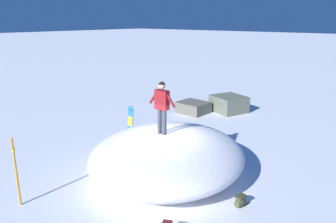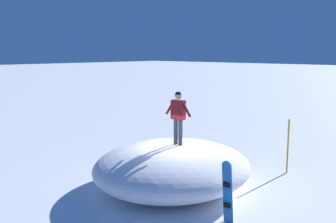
{
  "view_description": "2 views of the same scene",
  "coord_description": "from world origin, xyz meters",
  "px_view_note": "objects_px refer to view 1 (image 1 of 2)",
  "views": [
    {
      "loc": [
        7.68,
        6.66,
        5.19
      ],
      "look_at": [
        -0.31,
        -0.02,
        2.2
      ],
      "focal_mm": 34.8,
      "sensor_mm": 36.0,
      "label": 1
    },
    {
      "loc": [
        -9.36,
        -8.25,
        4.56
      ],
      "look_at": [
        0.02,
        0.46,
        2.56
      ],
      "focal_mm": 41.44,
      "sensor_mm": 36.0,
      "label": 2
    }
  ],
  "objects_px": {
    "backpack_far": "(240,201)",
    "trail_marker_pole": "(16,171)",
    "snowboard_primary_upright": "(130,125)",
    "snowboarder_standing": "(162,103)"
  },
  "relations": [
    {
      "from": "snowboard_primary_upright",
      "to": "trail_marker_pole",
      "type": "height_order",
      "value": "trail_marker_pole"
    },
    {
      "from": "trail_marker_pole",
      "to": "snowboard_primary_upright",
      "type": "bearing_deg",
      "value": -170.91
    },
    {
      "from": "snowboard_primary_upright",
      "to": "backpack_far",
      "type": "height_order",
      "value": "snowboard_primary_upright"
    },
    {
      "from": "trail_marker_pole",
      "to": "snowboarder_standing",
      "type": "bearing_deg",
      "value": 154.56
    },
    {
      "from": "snowboard_primary_upright",
      "to": "backpack_far",
      "type": "bearing_deg",
      "value": 78.15
    },
    {
      "from": "snowboarder_standing",
      "to": "trail_marker_pole",
      "type": "height_order",
      "value": "snowboarder_standing"
    },
    {
      "from": "snowboarder_standing",
      "to": "trail_marker_pole",
      "type": "distance_m",
      "value": 4.72
    },
    {
      "from": "snowboarder_standing",
      "to": "trail_marker_pole",
      "type": "relative_size",
      "value": 0.85
    },
    {
      "from": "backpack_far",
      "to": "trail_marker_pole",
      "type": "bearing_deg",
      "value": -50.95
    },
    {
      "from": "snowboarder_standing",
      "to": "backpack_far",
      "type": "distance_m",
      "value": 3.83
    }
  ]
}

